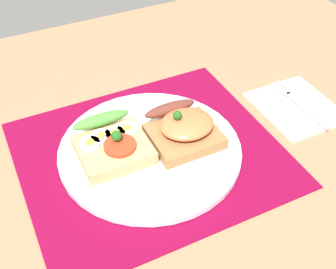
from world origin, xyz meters
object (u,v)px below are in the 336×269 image
(sandwich_salmon, at_px, (184,128))
(napkin, at_px, (296,106))
(sandwich_egg_tomato, at_px, (112,144))
(plate, at_px, (150,150))
(fork, at_px, (298,102))

(sandwich_salmon, xyz_separation_m, napkin, (0.21, -0.00, -0.03))
(sandwich_egg_tomato, height_order, sandwich_salmon, sandwich_salmon)
(plate, distance_m, sandwich_salmon, 0.06)
(plate, bearing_deg, sandwich_egg_tomato, 162.21)
(sandwich_salmon, height_order, fork, sandwich_salmon)
(napkin, distance_m, fork, 0.01)
(plate, xyz_separation_m, sandwich_egg_tomato, (-0.05, 0.02, 0.02))
(sandwich_salmon, xyz_separation_m, fork, (0.22, -0.00, -0.02))
(sandwich_egg_tomato, xyz_separation_m, sandwich_salmon, (0.11, -0.02, 0.00))
(plate, bearing_deg, napkin, -1.15)
(sandwich_egg_tomato, relative_size, sandwich_salmon, 1.02)
(sandwich_salmon, height_order, napkin, sandwich_salmon)
(sandwich_egg_tomato, relative_size, napkin, 0.76)
(napkin, height_order, fork, fork)
(sandwich_egg_tomato, height_order, napkin, sandwich_egg_tomato)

